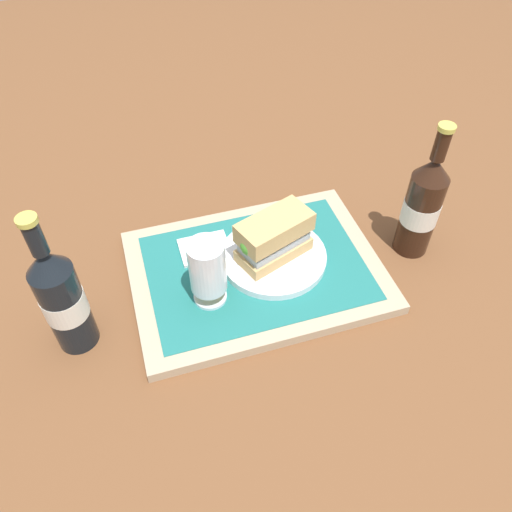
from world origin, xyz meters
TOP-DOWN VIEW (x-y plane):
  - ground_plane at (0.00, 0.00)m, footprint 3.00×3.00m
  - tray at (0.00, 0.00)m, footprint 0.44×0.32m
  - placemat at (0.00, 0.00)m, footprint 0.38×0.27m
  - plate at (-0.04, -0.01)m, footprint 0.19×0.19m
  - sandwich at (-0.03, -0.01)m, footprint 0.14×0.11m
  - beer_glass at (0.09, 0.04)m, footprint 0.06×0.06m
  - napkin_folded at (0.08, -0.07)m, footprint 0.09×0.07m
  - beer_bottle at (0.31, 0.05)m, footprint 0.07×0.07m
  - second_bottle at (-0.30, 0.02)m, footprint 0.07×0.07m

SIDE VIEW (x-z plane):
  - ground_plane at x=0.00m, z-range 0.00..0.00m
  - tray at x=0.00m, z-range 0.00..0.02m
  - placemat at x=0.00m, z-range 0.02..0.02m
  - napkin_folded at x=0.08m, z-range 0.02..0.03m
  - plate at x=-0.04m, z-range 0.02..0.04m
  - sandwich at x=-0.03m, z-range 0.04..0.12m
  - beer_glass at x=0.09m, z-range 0.03..0.15m
  - beer_bottle at x=0.31m, z-range -0.03..0.24m
  - second_bottle at x=-0.30m, z-range -0.03..0.24m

